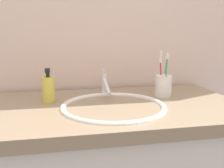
{
  "coord_description": "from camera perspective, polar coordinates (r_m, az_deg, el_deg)",
  "views": [
    {
      "loc": [
        -0.19,
        -1.05,
        1.15
      ],
      "look_at": [
        0.02,
        -0.01,
        0.93
      ],
      "focal_mm": 41.99,
      "sensor_mm": 36.0,
      "label": 1
    }
  ],
  "objects": [
    {
      "name": "toothbrush_white",
      "position": [
        1.27,
        10.61,
        3.08
      ],
      "size": [
        0.01,
        0.04,
        0.21
      ],
      "color": "white",
      "rests_on": "toothbrush_cup"
    },
    {
      "name": "tiled_wall_back",
      "position": [
        1.42,
        -3.62,
        13.52
      ],
      "size": [
        2.35,
        0.04,
        2.4
      ],
      "primitive_type": "cube",
      "color": "beige",
      "rests_on": "ground"
    },
    {
      "name": "toothbrush_green",
      "position": [
        1.21,
        11.72,
        2.42
      ],
      "size": [
        0.01,
        0.03,
        0.2
      ],
      "color": "green",
      "rests_on": "toothbrush_cup"
    },
    {
      "name": "faucet",
      "position": [
        1.25,
        -1.5,
        -0.04
      ],
      "size": [
        0.02,
        0.18,
        0.12
      ],
      "color": "silver",
      "rests_on": "sink_basin"
    },
    {
      "name": "toothbrush_red",
      "position": [
        1.26,
        10.58,
        2.2
      ],
      "size": [
        0.01,
        0.03,
        0.18
      ],
      "color": "red",
      "rests_on": "toothbrush_cup"
    },
    {
      "name": "toothbrush_blue",
      "position": [
        1.28,
        11.59,
        2.61
      ],
      "size": [
        0.04,
        0.04,
        0.19
      ],
      "color": "blue",
      "rests_on": "toothbrush_cup"
    },
    {
      "name": "sink_basin",
      "position": [
        1.08,
        0.31,
        -7.11
      ],
      "size": [
        0.43,
        0.43,
        0.12
      ],
      "color": "white",
      "rests_on": "vanity_counter"
    },
    {
      "name": "soap_dispenser",
      "position": [
        1.17,
        -13.67,
        -0.96
      ],
      "size": [
        0.05,
        0.06,
        0.15
      ],
      "color": "#DBCC4C",
      "rests_on": "vanity_counter"
    },
    {
      "name": "toothbrush_cup",
      "position": [
        1.26,
        11.13,
        -0.4
      ],
      "size": [
        0.08,
        0.08,
        0.1
      ],
      "primitive_type": "cylinder",
      "color": "white",
      "rests_on": "vanity_counter"
    }
  ]
}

